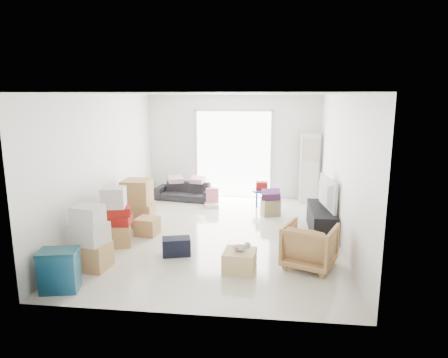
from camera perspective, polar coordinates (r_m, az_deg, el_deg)
room_shell at (r=7.60m, az=-0.69°, el=1.84°), size 4.98×6.48×3.18m
sliding_door at (r=10.54m, az=1.37°, el=4.04°), size 2.10×0.04×2.33m
ac_tower at (r=10.28m, az=12.07°, el=1.50°), size 0.45×0.30×1.75m
tv_console at (r=8.20m, az=13.72°, el=-5.70°), size 0.45×1.48×0.49m
television at (r=8.11m, az=13.83°, el=-3.56°), size 0.75×1.13×0.14m
sofa at (r=10.43m, az=-5.53°, el=-1.35°), size 1.61×0.71×0.61m
pillow_left at (r=10.40m, az=-6.94°, el=0.63°), size 0.45×0.40×0.12m
pillow_right at (r=10.29m, az=-3.78°, el=0.56°), size 0.39×0.34×0.11m
armchair at (r=6.49m, az=12.16°, el=-8.99°), size 0.96×0.93×0.77m
storage_bins at (r=6.09m, az=-22.44°, el=-11.97°), size 0.58×0.46×0.59m
box_stack_a at (r=6.62m, az=-18.61°, el=-8.34°), size 0.60×0.54×1.01m
box_stack_b at (r=7.50m, az=-15.32°, el=-5.69°), size 0.66×0.66×1.07m
box_stack_c at (r=8.53m, az=-12.26°, el=-3.38°), size 0.67×0.57×0.97m
loose_box at (r=7.98m, az=-10.89°, el=-6.64°), size 0.46×0.46×0.34m
duffel_bag at (r=6.93m, az=-6.82°, el=-9.55°), size 0.53×0.40×0.30m
ottoman at (r=9.15m, az=6.66°, el=-3.97°), size 0.47×0.47×0.38m
blanket at (r=9.09m, az=6.69°, el=-2.39°), size 0.43×0.43×0.14m
kids_table at (r=9.77m, az=5.42°, el=-1.43°), size 0.49×0.49×0.62m
toy_walker at (r=9.79m, az=-1.74°, el=-3.26°), size 0.38×0.35×0.44m
wood_crate at (r=6.30m, az=2.23°, el=-11.60°), size 0.52×0.52×0.32m
plush_bunny at (r=6.22m, az=2.54°, el=-9.69°), size 0.27×0.16×0.14m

